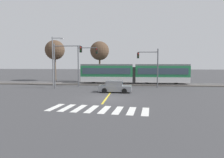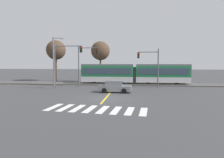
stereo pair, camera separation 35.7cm
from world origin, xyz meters
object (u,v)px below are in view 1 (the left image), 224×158
(bare_tree_far_west, at_px, (55,50))
(traffic_light_far_right, at_px, (151,62))
(traffic_light_far_left, at_px, (85,60))
(street_lamp_west, at_px, (54,58))
(sedan_crossing, at_px, (115,87))
(light_rail_tram, at_px, (134,73))
(bare_tree_west, at_px, (100,51))
(traffic_light_mid_left, at_px, (63,59))

(bare_tree_far_west, bearing_deg, traffic_light_far_right, -26.35)
(traffic_light_far_left, bearing_deg, street_lamp_west, 166.08)
(traffic_light_far_right, bearing_deg, sedan_crossing, -132.25)
(light_rail_tram, height_order, bare_tree_west, bare_tree_west)
(light_rail_tram, relative_size, street_lamp_west, 2.27)
(traffic_light_mid_left, height_order, bare_tree_far_west, bare_tree_far_west)
(traffic_light_mid_left, xyz_separation_m, street_lamp_west, (-3.08, 4.02, 0.20))
(traffic_light_far_left, bearing_deg, sedan_crossing, -45.77)
(traffic_light_far_right, distance_m, bare_tree_far_west, 21.31)
(sedan_crossing, relative_size, bare_tree_west, 0.53)
(street_lamp_west, bearing_deg, sedan_crossing, -32.15)
(traffic_light_far_left, height_order, bare_tree_far_west, bare_tree_far_west)
(sedan_crossing, bearing_deg, street_lamp_west, 147.85)
(traffic_light_far_right, xyz_separation_m, bare_tree_west, (-9.19, 7.62, 2.25))
(sedan_crossing, distance_m, street_lamp_west, 13.53)
(traffic_light_far_right, xyz_separation_m, traffic_light_mid_left, (-12.89, -2.65, 0.54))
(sedan_crossing, height_order, street_lamp_west, street_lamp_west)
(sedan_crossing, xyz_separation_m, street_lamp_west, (-10.96, 6.89, 3.93))
(bare_tree_far_west, bearing_deg, sedan_crossing, -46.90)
(traffic_light_mid_left, distance_m, street_lamp_west, 5.07)
(light_rail_tram, relative_size, bare_tree_far_west, 2.16)
(light_rail_tram, bearing_deg, street_lamp_west, -169.22)
(traffic_light_far_right, bearing_deg, light_rail_tram, 122.48)
(light_rail_tram, relative_size, traffic_light_mid_left, 2.78)
(bare_tree_west, bearing_deg, traffic_light_far_left, -98.72)
(street_lamp_west, bearing_deg, bare_tree_west, 42.69)
(light_rail_tram, distance_m, sedan_crossing, 9.87)
(traffic_light_far_right, bearing_deg, traffic_light_mid_left, -168.39)
(sedan_crossing, relative_size, bare_tree_far_west, 0.50)
(light_rail_tram, xyz_separation_m, bare_tree_west, (-6.69, 3.69, 4.10))
(traffic_light_far_right, xyz_separation_m, bare_tree_far_west, (-18.96, 9.39, 2.60))
(traffic_light_far_left, relative_size, traffic_light_mid_left, 0.98)
(traffic_light_far_right, relative_size, bare_tree_far_west, 0.70)
(light_rail_tram, distance_m, bare_tree_west, 8.66)
(traffic_light_mid_left, bearing_deg, traffic_light_far_left, 46.20)
(bare_tree_far_west, bearing_deg, traffic_light_far_left, -47.58)
(traffic_light_mid_left, xyz_separation_m, bare_tree_far_west, (-6.07, 12.04, 2.05))
(traffic_light_far_left, xyz_separation_m, bare_tree_west, (1.17, 7.64, 1.85))
(street_lamp_west, distance_m, bare_tree_far_west, 8.75)
(bare_tree_west, bearing_deg, traffic_light_far_right, -39.68)
(light_rail_tram, bearing_deg, bare_tree_far_west, 161.66)
(traffic_light_mid_left, distance_m, bare_tree_far_west, 13.64)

